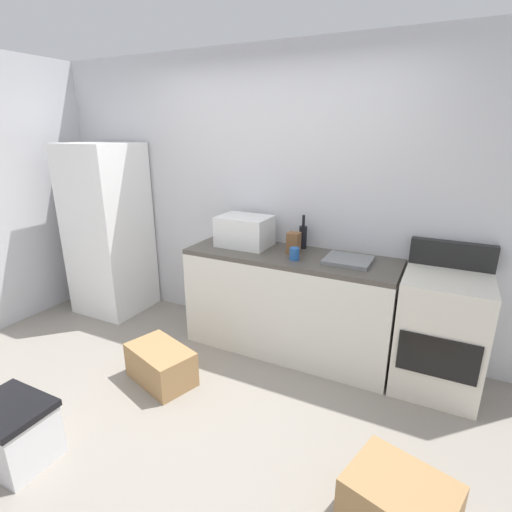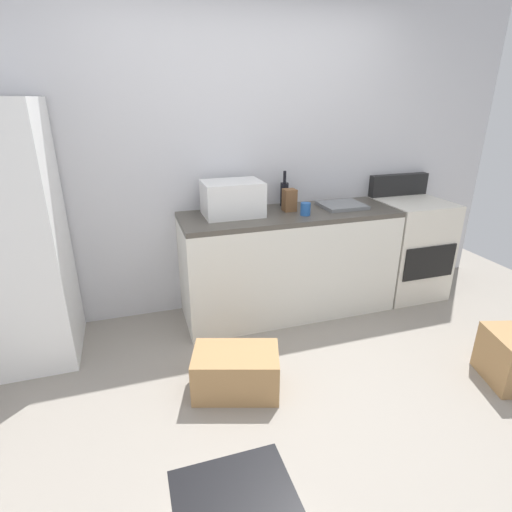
# 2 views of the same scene
# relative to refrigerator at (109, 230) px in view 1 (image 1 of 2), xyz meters

# --- Properties ---
(ground_plane) EXTENTS (6.00, 6.00, 0.00)m
(ground_plane) POSITION_rel_refrigerator_xyz_m (1.75, -1.15, -0.89)
(ground_plane) COLOR gray
(wall_back) EXTENTS (5.00, 0.10, 2.60)m
(wall_back) POSITION_rel_refrigerator_xyz_m (1.75, 0.40, 0.41)
(wall_back) COLOR silver
(wall_back) RESTS_ON ground_plane
(kitchen_counter) EXTENTS (1.80, 0.60, 0.90)m
(kitchen_counter) POSITION_rel_refrigerator_xyz_m (2.05, 0.05, -0.44)
(kitchen_counter) COLOR silver
(kitchen_counter) RESTS_ON ground_plane
(refrigerator) EXTENTS (0.68, 0.66, 1.78)m
(refrigerator) POSITION_rel_refrigerator_xyz_m (0.00, 0.00, 0.00)
(refrigerator) COLOR white
(refrigerator) RESTS_ON ground_plane
(stove_oven) EXTENTS (0.60, 0.61, 1.10)m
(stove_oven) POSITION_rel_refrigerator_xyz_m (3.27, 0.06, -0.43)
(stove_oven) COLOR silver
(stove_oven) RESTS_ON ground_plane
(microwave) EXTENTS (0.46, 0.34, 0.27)m
(microwave) POSITION_rel_refrigerator_xyz_m (1.58, 0.11, 0.14)
(microwave) COLOR white
(microwave) RESTS_ON kitchen_counter
(sink_basin) EXTENTS (0.36, 0.32, 0.03)m
(sink_basin) POSITION_rel_refrigerator_xyz_m (2.54, 0.07, 0.02)
(sink_basin) COLOR slate
(sink_basin) RESTS_ON kitchen_counter
(wine_bottle) EXTENTS (0.07, 0.07, 0.30)m
(wine_bottle) POSITION_rel_refrigerator_xyz_m (2.08, 0.26, 0.12)
(wine_bottle) COLOR black
(wine_bottle) RESTS_ON kitchen_counter
(coffee_mug) EXTENTS (0.08, 0.08, 0.10)m
(coffee_mug) POSITION_rel_refrigerator_xyz_m (2.13, -0.07, 0.06)
(coffee_mug) COLOR #2659A5
(coffee_mug) RESTS_ON kitchen_counter
(knife_block) EXTENTS (0.10, 0.10, 0.18)m
(knife_block) POSITION_rel_refrigerator_xyz_m (2.06, 0.09, 0.10)
(knife_block) COLOR brown
(knife_block) RESTS_ON kitchen_counter
(cardboard_box_large) EXTENTS (0.56, 0.49, 0.35)m
(cardboard_box_large) POSITION_rel_refrigerator_xyz_m (3.18, -1.34, -0.72)
(cardboard_box_large) COLOR #A37A4C
(cardboard_box_large) RESTS_ON ground_plane
(cardboard_box_medium) EXTENTS (0.62, 0.48, 0.28)m
(cardboard_box_medium) POSITION_rel_refrigerator_xyz_m (1.34, -0.85, -0.75)
(cardboard_box_medium) COLOR #A37A4C
(cardboard_box_medium) RESTS_ON ground_plane
(storage_bin) EXTENTS (0.46, 0.36, 0.38)m
(storage_bin) POSITION_rel_refrigerator_xyz_m (1.06, -1.85, -0.70)
(storage_bin) COLOR silver
(storage_bin) RESTS_ON ground_plane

